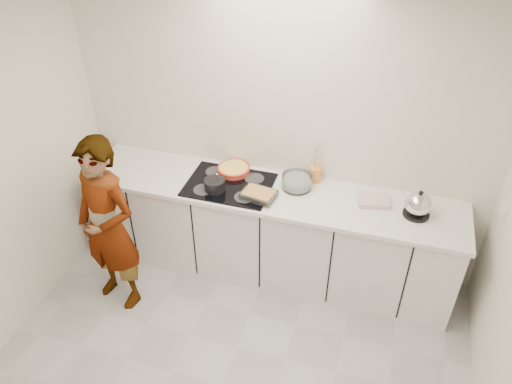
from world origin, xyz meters
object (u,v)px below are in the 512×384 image
(kettle, at_px, (418,205))
(utensil_crock, at_px, (315,174))
(mixing_bowl, at_px, (297,182))
(saucepan, at_px, (215,185))
(cook, at_px, (108,227))
(hob, at_px, (229,185))
(tart_dish, at_px, (234,169))
(baking_dish, at_px, (259,194))

(kettle, distance_m, utensil_crock, 0.89)
(mixing_bowl, bearing_deg, saucepan, -158.93)
(mixing_bowl, bearing_deg, cook, -149.19)
(hob, height_order, mixing_bowl, mixing_bowl)
(tart_dish, xyz_separation_m, cook, (-0.78, -0.86, -0.16))
(saucepan, height_order, mixing_bowl, saucepan)
(kettle, bearing_deg, mixing_bowl, 174.35)
(tart_dish, bearing_deg, utensil_crock, 7.19)
(kettle, xyz_separation_m, utensil_crock, (-0.86, 0.24, -0.03))
(mixing_bowl, relative_size, utensil_crock, 2.02)
(tart_dish, distance_m, saucepan, 0.31)
(mixing_bowl, relative_size, cook, 0.17)
(hob, bearing_deg, saucepan, -128.98)
(hob, distance_m, baking_dish, 0.31)
(hob, distance_m, saucepan, 0.15)
(hob, xyz_separation_m, mixing_bowl, (0.55, 0.14, 0.05))
(tart_dish, height_order, mixing_bowl, mixing_bowl)
(hob, relative_size, tart_dish, 1.99)
(hob, distance_m, tart_dish, 0.19)
(saucepan, height_order, utensil_crock, saucepan)
(mixing_bowl, bearing_deg, baking_dish, -137.08)
(mixing_bowl, bearing_deg, tart_dish, 174.79)
(utensil_crock, xyz_separation_m, cook, (-1.48, -0.95, -0.18))
(cook, bearing_deg, kettle, 30.65)
(saucepan, relative_size, mixing_bowl, 0.70)
(baking_dish, relative_size, kettle, 1.22)
(saucepan, relative_size, baking_dish, 0.64)
(saucepan, distance_m, utensil_crock, 0.86)
(tart_dish, height_order, cook, cook)
(utensil_crock, bearing_deg, baking_dish, -135.31)
(hob, relative_size, utensil_crock, 5.33)
(mixing_bowl, bearing_deg, utensil_crock, 48.00)
(kettle, height_order, utensil_crock, kettle)
(baking_dish, bearing_deg, tart_dish, 136.89)
(utensil_crock, distance_m, cook, 1.77)
(saucepan, bearing_deg, mixing_bowl, 21.07)
(tart_dish, bearing_deg, mixing_bowl, -5.21)
(baking_dish, distance_m, mixing_bowl, 0.36)
(hob, bearing_deg, mixing_bowl, 13.95)
(saucepan, distance_m, cook, 0.92)
(baking_dish, bearing_deg, utensil_crock, 44.69)
(mixing_bowl, relative_size, kettle, 1.11)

